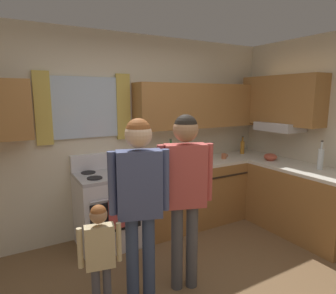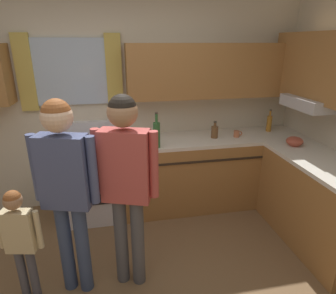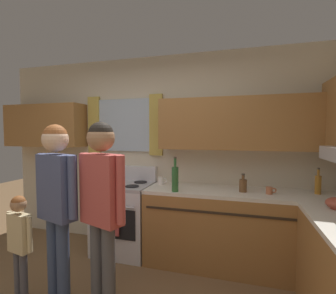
# 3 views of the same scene
# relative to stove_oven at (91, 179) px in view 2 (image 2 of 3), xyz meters

# --- Properties ---
(back_wall_unit) EXTENTS (4.60, 0.42, 2.60)m
(back_wall_unit) POSITION_rel_stove_oven_xyz_m (0.36, 0.28, 0.97)
(back_wall_unit) COLOR beige
(back_wall_unit) RESTS_ON ground
(kitchen_counter_run) EXTENTS (2.24, 1.95, 0.90)m
(kitchen_counter_run) POSITION_rel_stove_oven_xyz_m (1.80, -0.37, -0.02)
(kitchen_counter_run) COLOR #9E6B38
(kitchen_counter_run) RESTS_ON ground
(stove_oven) EXTENTS (0.71, 0.67, 1.10)m
(stove_oven) POSITION_rel_stove_oven_xyz_m (0.00, 0.00, 0.00)
(stove_oven) COLOR silver
(stove_oven) RESTS_ON ground
(bottle_squat_brown) EXTENTS (0.08, 0.08, 0.21)m
(bottle_squat_brown) POSITION_rel_stove_oven_xyz_m (1.49, -0.04, 0.51)
(bottle_squat_brown) COLOR brown
(bottle_squat_brown) RESTS_ON kitchen_counter_run
(bottle_oil_amber) EXTENTS (0.06, 0.06, 0.29)m
(bottle_oil_amber) POSITION_rel_stove_oven_xyz_m (2.27, 0.08, 0.54)
(bottle_oil_amber) COLOR #B27223
(bottle_oil_amber) RESTS_ON kitchen_counter_run
(bottle_wine_green) EXTENTS (0.08, 0.08, 0.39)m
(bottle_wine_green) POSITION_rel_stove_oven_xyz_m (0.75, -0.24, 0.58)
(bottle_wine_green) COLOR #2D6633
(bottle_wine_green) RESTS_ON kitchen_counter_run
(cup_terracotta) EXTENTS (0.11, 0.07, 0.08)m
(cup_terracotta) POSITION_rel_stove_oven_xyz_m (1.77, -0.06, 0.47)
(cup_terracotta) COLOR #B76642
(cup_terracotta) RESTS_ON kitchen_counter_run
(mug_ceramic_white) EXTENTS (0.13, 0.08, 0.09)m
(mug_ceramic_white) POSITION_rel_stove_oven_xyz_m (0.47, 0.10, 0.48)
(mug_ceramic_white) COLOR white
(mug_ceramic_white) RESTS_ON kitchen_counter_run
(mixing_bowl) EXTENTS (0.18, 0.18, 0.10)m
(mixing_bowl) POSITION_rel_stove_oven_xyz_m (2.27, -0.48, 0.48)
(mixing_bowl) COLOR #B24C38
(mixing_bowl) RESTS_ON kitchen_counter_run
(adult_holding_child) EXTENTS (0.49, 0.26, 1.64)m
(adult_holding_child) POSITION_rel_stove_oven_xyz_m (-0.08, -1.15, 0.56)
(adult_holding_child) COLOR #38476B
(adult_holding_child) RESTS_ON ground
(adult_in_plaid) EXTENTS (0.49, 0.27, 1.65)m
(adult_in_plaid) POSITION_rel_stove_oven_xyz_m (0.37, -1.15, 0.57)
(adult_in_plaid) COLOR #4C4C51
(adult_in_plaid) RESTS_ON ground
(small_child) EXTENTS (0.33, 0.14, 1.00)m
(small_child) POSITION_rel_stove_oven_xyz_m (-0.45, -1.21, 0.16)
(small_child) COLOR #4C4C56
(small_child) RESTS_ON ground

